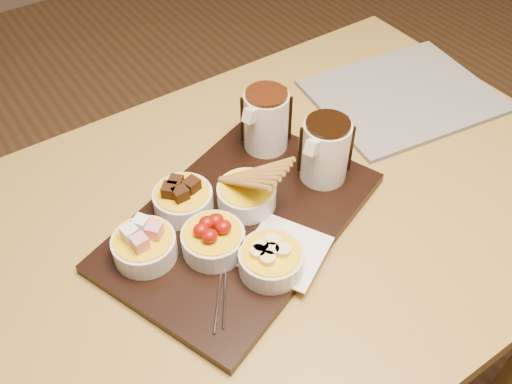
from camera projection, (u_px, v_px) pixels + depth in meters
dining_table at (274, 244)px, 1.06m from camera, size 1.20×0.80×0.75m
serving_board at (241, 220)px, 0.96m from camera, size 0.54×0.44×0.02m
napkin at (285, 251)px, 0.90m from camera, size 0.16×0.16×0.00m
bowl_marshmallows at (145, 247)px, 0.88m from camera, size 0.10×0.10×0.04m
bowl_cake at (183, 201)px, 0.95m from camera, size 0.10×0.10×0.04m
bowl_strawberries at (213, 241)px, 0.89m from camera, size 0.10×0.10×0.04m
bowl_biscotti at (247, 196)px, 0.96m from camera, size 0.10×0.10×0.04m
bowl_bananas at (271, 261)px, 0.86m from camera, size 0.10×0.10×0.04m
pitcher_dark_chocolate at (325, 151)px, 0.98m from camera, size 0.11×0.11×0.11m
pitcher_milk_chocolate at (266, 121)px, 1.04m from camera, size 0.11×0.11×0.11m
fondue_skewers at (223, 259)px, 0.88m from camera, size 0.22×0.18×0.01m
newspaper at (403, 96)px, 1.21m from camera, size 0.40×0.34×0.01m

